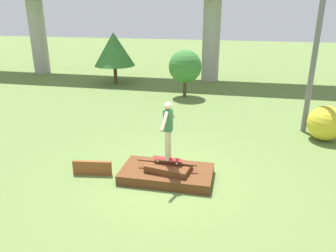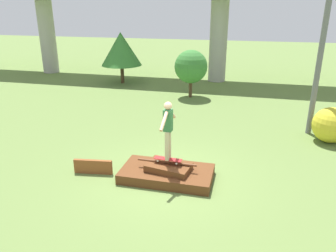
# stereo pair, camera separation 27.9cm
# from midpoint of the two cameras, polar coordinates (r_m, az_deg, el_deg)

# --- Properties ---
(ground_plane) EXTENTS (80.00, 80.00, 0.00)m
(ground_plane) POSITION_cam_midpoint_polar(r_m,az_deg,el_deg) (9.42, -1.06, -9.10)
(ground_plane) COLOR olive
(scrap_pile) EXTENTS (2.56, 1.37, 0.54)m
(scrap_pile) POSITION_cam_midpoint_polar(r_m,az_deg,el_deg) (9.33, -1.02, -8.17)
(scrap_pile) COLOR #5B3319
(scrap_pile) RESTS_ON ground_plane
(scrap_plank_loose) EXTENTS (1.12, 0.26, 0.43)m
(scrap_plank_loose) POSITION_cam_midpoint_polar(r_m,az_deg,el_deg) (9.79, -13.86, -7.11)
(scrap_plank_loose) COLOR brown
(scrap_plank_loose) RESTS_ON ground_plane
(skateboard) EXTENTS (0.80, 0.27, 0.09)m
(skateboard) POSITION_cam_midpoint_polar(r_m,az_deg,el_deg) (9.12, -0.88, -5.81)
(skateboard) COLOR maroon
(skateboard) RESTS_ON scrap_pile
(skater) EXTENTS (0.24, 1.20, 1.64)m
(skater) POSITION_cam_midpoint_polar(r_m,az_deg,el_deg) (8.74, -0.92, -0.12)
(skater) COLOR #C6B78E
(skater) RESTS_ON skateboard
(highway_overpass) EXTENTS (44.00, 3.50, 5.66)m
(highway_overpass) POSITION_cam_midpoint_polar(r_m,az_deg,el_deg) (21.36, 7.43, 20.82)
(highway_overpass) COLOR #A8A59E
(highway_overpass) RESTS_ON ground_plane
(utility_pole) EXTENTS (1.30, 0.20, 8.21)m
(utility_pole) POSITION_cam_midpoint_polar(r_m,az_deg,el_deg) (12.99, 24.42, 16.84)
(utility_pole) COLOR slate
(utility_pole) RESTS_ON ground_plane
(tree_behind_left) EXTENTS (1.72, 1.72, 2.49)m
(tree_behind_left) POSITION_cam_midpoint_polar(r_m,az_deg,el_deg) (17.36, 2.53, 10.29)
(tree_behind_left) COLOR #4C3823
(tree_behind_left) RESTS_ON ground_plane
(tree_behind_right) EXTENTS (2.48, 2.48, 3.12)m
(tree_behind_right) POSITION_cam_midpoint_polar(r_m,az_deg,el_deg) (20.74, -9.77, 13.05)
(tree_behind_right) COLOR #4C3823
(tree_behind_right) RESTS_ON ground_plane
(bush_yellow_flowering) EXTENTS (1.27, 1.27, 1.27)m
(bush_yellow_flowering) POSITION_cam_midpoint_polar(r_m,az_deg,el_deg) (13.01, 25.21, 0.44)
(bush_yellow_flowering) COLOR gold
(bush_yellow_flowering) RESTS_ON ground_plane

